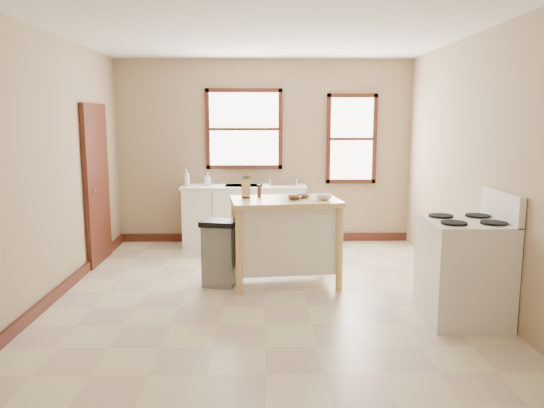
{
  "coord_description": "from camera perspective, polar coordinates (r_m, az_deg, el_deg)",
  "views": [
    {
      "loc": [
        -0.02,
        -5.69,
        1.9
      ],
      "look_at": [
        0.09,
        0.4,
        0.92
      ],
      "focal_mm": 35.0,
      "sensor_mm": 36.0,
      "label": 1
    }
  ],
  "objects": [
    {
      "name": "floor",
      "position": [
        6.0,
        -0.81,
        -9.36
      ],
      "size": [
        5.0,
        5.0,
        0.0
      ],
      "primitive_type": "plane",
      "color": "beige",
      "rests_on": "ground"
    },
    {
      "name": "faucet",
      "position": [
        8.12,
        -3.01,
        2.95
      ],
      "size": [
        0.03,
        0.03,
        0.22
      ],
      "primitive_type": "cylinder",
      "color": "silver",
      "rests_on": "sink_counter"
    },
    {
      "name": "bowl_c",
      "position": [
        6.01,
        5.56,
        0.7
      ],
      "size": [
        0.24,
        0.24,
        0.06
      ],
      "primitive_type": "imported",
      "rotation": [
        0.0,
        0.0,
        0.44
      ],
      "color": "silver",
      "rests_on": "kitchen_island"
    },
    {
      "name": "baseboard_left",
      "position": [
        6.37,
        -21.43,
        -8.32
      ],
      "size": [
        0.04,
        5.0,
        0.12
      ],
      "primitive_type": "cube",
      "color": "#3E1811",
      "rests_on": "ground"
    },
    {
      "name": "soap_bottle_b",
      "position": [
        7.95,
        -6.92,
        2.66
      ],
      "size": [
        0.1,
        0.1,
        0.19
      ],
      "primitive_type": "imported",
      "rotation": [
        0.0,
        0.0,
        0.18
      ],
      "color": "#B2B2B2",
      "rests_on": "sink_counter"
    },
    {
      "name": "wall_back",
      "position": [
        8.2,
        -0.89,
        5.61
      ],
      "size": [
        4.5,
        0.04,
        2.8
      ],
      "primitive_type": "cube",
      "color": "tan",
      "rests_on": "ground"
    },
    {
      "name": "sink_counter",
      "position": [
        8.02,
        -3.02,
        -1.24
      ],
      "size": [
        1.86,
        0.62,
        0.92
      ],
      "primitive_type": null,
      "color": "white",
      "rests_on": "ground"
    },
    {
      "name": "kitchen_island",
      "position": [
        6.15,
        1.4,
        -4.06
      ],
      "size": [
        1.31,
        0.92,
        1.0
      ],
      "primitive_type": null,
      "rotation": [
        0.0,
        0.0,
        0.13
      ],
      "color": "#ECCB8B",
      "rests_on": "ground"
    },
    {
      "name": "knife_block",
      "position": [
        6.14,
        -2.82,
        1.59
      ],
      "size": [
        0.1,
        0.1,
        0.2
      ],
      "primitive_type": null,
      "rotation": [
        0.0,
        0.0,
        0.03
      ],
      "color": "tan",
      "rests_on": "kitchen_island"
    },
    {
      "name": "baseboard_back",
      "position": [
        8.36,
        -0.87,
        -3.6
      ],
      "size": [
        4.5,
        0.04,
        0.12
      ],
      "primitive_type": "cube",
      "color": "#3E1811",
      "rests_on": "ground"
    },
    {
      "name": "bowl_a",
      "position": [
        6.01,
        2.38,
        0.68
      ],
      "size": [
        0.18,
        0.18,
        0.04
      ],
      "primitive_type": "imported",
      "rotation": [
        0.0,
        0.0,
        -0.05
      ],
      "color": "brown",
      "rests_on": "kitchen_island"
    },
    {
      "name": "wall_left",
      "position": [
        6.13,
        -22.42,
        3.75
      ],
      "size": [
        0.04,
        5.0,
        2.8
      ],
      "primitive_type": "cube",
      "color": "tan",
      "rests_on": "ground"
    },
    {
      "name": "wall_right",
      "position": [
        6.14,
        20.7,
        3.86
      ],
      "size": [
        0.04,
        5.0,
        2.8
      ],
      "primitive_type": "cube",
      "color": "tan",
      "rests_on": "ground"
    },
    {
      "name": "gas_stove",
      "position": [
        5.34,
        19.95,
        -5.33
      ],
      "size": [
        0.78,
        0.79,
        1.24
      ],
      "primitive_type": null,
      "color": "silver",
      "rests_on": "ground"
    },
    {
      "name": "ceiling",
      "position": [
        5.76,
        -0.87,
        18.11
      ],
      "size": [
        5.0,
        5.0,
        0.0
      ],
      "primitive_type": "plane",
      "rotation": [
        3.14,
        0.0,
        0.0
      ],
      "color": "white",
      "rests_on": "ground"
    },
    {
      "name": "window_side",
      "position": [
        8.29,
        8.55,
        6.94
      ],
      "size": [
        0.77,
        0.06,
        1.37
      ],
      "primitive_type": null,
      "color": "#3E1811",
      "rests_on": "wall_back"
    },
    {
      "name": "door_left",
      "position": [
        7.37,
        -18.32,
        2.03
      ],
      "size": [
        0.06,
        0.9,
        2.1
      ],
      "primitive_type": "cube",
      "color": "#3E1811",
      "rests_on": "ground"
    },
    {
      "name": "window_main",
      "position": [
        8.17,
        -3.02,
        8.05
      ],
      "size": [
        1.17,
        0.06,
        1.22
      ],
      "primitive_type": null,
      "color": "#3E1811",
      "rests_on": "wall_back"
    },
    {
      "name": "trash_bin",
      "position": [
        6.13,
        -5.66,
        -5.26
      ],
      "size": [
        0.45,
        0.4,
        0.77
      ],
      "primitive_type": null,
      "rotation": [
        0.0,
        0.0,
        -0.2
      ],
      "color": "slate",
      "rests_on": "ground"
    },
    {
      "name": "bowl_b",
      "position": [
        6.16,
        3.38,
        0.85
      ],
      "size": [
        0.21,
        0.21,
        0.04
      ],
      "primitive_type": "imported",
      "rotation": [
        0.0,
        0.0,
        0.61
      ],
      "color": "brown",
      "rests_on": "kitchen_island"
    },
    {
      "name": "soap_bottle_a",
      "position": [
        7.98,
        -9.18,
        2.84
      ],
      "size": [
        0.11,
        0.11,
        0.25
      ],
      "primitive_type": "imported",
      "rotation": [
        0.0,
        0.0,
        -0.14
      ],
      "color": "#B2B2B2",
      "rests_on": "sink_counter"
    },
    {
      "name": "dish_rack",
      "position": [
        7.92,
        1.19,
        2.37
      ],
      "size": [
        0.49,
        0.43,
        0.1
      ],
      "primitive_type": null,
      "rotation": [
        0.0,
        0.0,
        0.35
      ],
      "color": "silver",
      "rests_on": "sink_counter"
    },
    {
      "name": "pepper_grinder",
      "position": [
        6.18,
        -1.37,
        1.41
      ],
      "size": [
        0.05,
        0.05,
        0.15
      ],
      "primitive_type": "cylinder",
      "rotation": [
        0.0,
        0.0,
        0.09
      ],
      "color": "#442412",
      "rests_on": "kitchen_island"
    }
  ]
}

